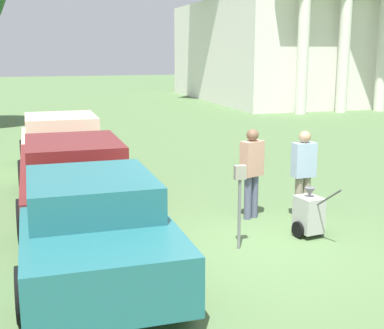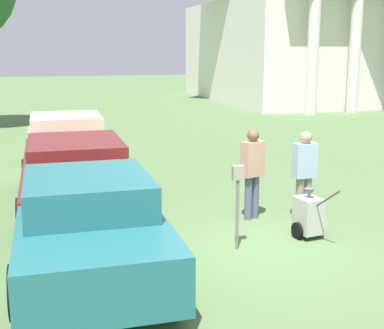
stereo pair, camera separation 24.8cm
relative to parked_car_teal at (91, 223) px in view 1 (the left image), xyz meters
name	(u,v)px [view 1 (the left image)]	position (x,y,z in m)	size (l,w,h in m)	color
ground_plane	(252,248)	(2.51, 0.00, -0.65)	(120.00, 120.00, 0.00)	#517042
parked_car_teal	(91,223)	(0.00, 0.00, 0.00)	(2.07, 4.65, 1.39)	#23666B
parked_car_maroon	(74,177)	(0.00, 2.83, 0.03)	(2.10, 5.23, 1.43)	maroon
parked_car_cream	(62,146)	(0.00, 6.40, 0.03)	(2.09, 4.66, 1.49)	beige
parking_meter	(240,191)	(2.30, 0.03, 0.29)	(0.18, 0.09, 1.35)	slate
person_worker	(252,168)	(3.10, 1.43, 0.31)	(0.47, 0.36, 1.68)	#515670
person_supervisor	(304,170)	(4.00, 1.13, 0.29)	(0.43, 0.24, 1.65)	gray
equipment_cart	(309,214)	(3.64, 0.23, -0.26)	(0.51, 1.00, 1.00)	#B2B2AD
church	(295,8)	(15.50, 23.62, 5.00)	(11.56, 15.73, 25.31)	silver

